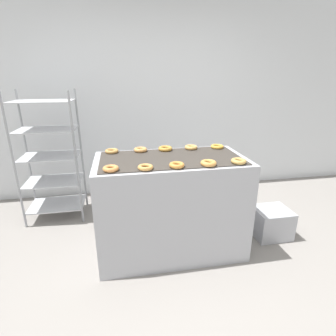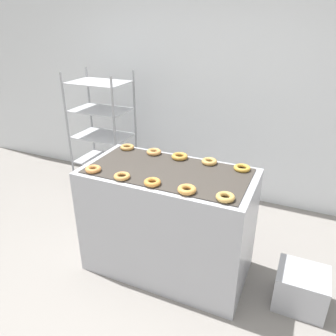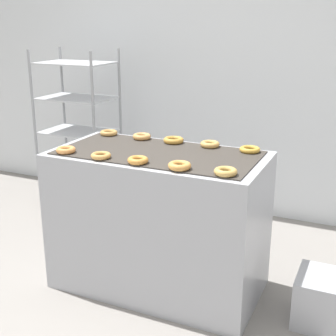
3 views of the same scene
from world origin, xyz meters
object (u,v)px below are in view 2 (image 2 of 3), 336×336
object	(u,v)px
donut_near_left	(122,176)
donut_near_center	(152,182)
glaze_bin	(301,288)
donut_near_leftmost	(93,169)
donut_far_right	(209,161)
fryer_machine	(168,221)
donut_near_right	(187,190)
donut_far_center	(180,156)
donut_far_rightmost	(242,168)
donut_far_leftmost	(127,147)
baking_rack_cart	(103,136)
donut_near_rightmost	(225,197)
donut_far_left	(154,152)

from	to	relation	value
donut_near_left	donut_near_center	size ratio (longest dim) A/B	0.99
glaze_bin	donut_near_leftmost	distance (m)	1.84
donut_near_leftmost	donut_far_right	distance (m)	0.93
glaze_bin	donut_near_center	xyz separation A→B (m)	(-1.11, -0.28, 0.81)
fryer_machine	donut_far_right	world-z (taller)	donut_far_right
donut_near_center	donut_near_right	distance (m)	0.26
donut_far_center	fryer_machine	bearing A→B (deg)	-88.32
donut_far_rightmost	donut_far_leftmost	bearing A→B (deg)	178.94
baking_rack_cart	glaze_bin	world-z (taller)	baking_rack_cart
baking_rack_cart	donut_near_right	xyz separation A→B (m)	(1.50, -1.17, 0.20)
donut_near_center	donut_far_right	world-z (taller)	donut_far_right
donut_near_leftmost	donut_near_rightmost	bearing A→B (deg)	-0.18
fryer_machine	donut_far_right	distance (m)	0.61
donut_near_rightmost	donut_near_right	bearing A→B (deg)	-178.24
glaze_bin	donut_near_right	xyz separation A→B (m)	(-0.84, -0.29, 0.81)
donut_near_right	donut_far_center	bearing A→B (deg)	117.19
donut_near_center	baking_rack_cart	bearing A→B (deg)	136.76
donut_far_right	donut_far_rightmost	world-z (taller)	donut_far_right
donut_near_rightmost	donut_far_leftmost	xyz separation A→B (m)	(-1.05, 0.52, -0.00)
glaze_bin	donut_near_rightmost	distance (m)	1.03
glaze_bin	donut_far_right	world-z (taller)	donut_far_right
donut_far_left	donut_far_center	world-z (taller)	same
donut_near_right	donut_near_rightmost	distance (m)	0.27
glaze_bin	donut_near_right	distance (m)	1.21
donut_near_rightmost	donut_far_right	bearing A→B (deg)	117.97
fryer_machine	donut_far_leftmost	world-z (taller)	donut_far_leftmost
donut_far_leftmost	donut_far_left	world-z (taller)	donut_far_left
donut_far_right	donut_near_leftmost	bearing A→B (deg)	-146.77
donut_near_right	donut_near_rightmost	world-z (taller)	donut_near_right
donut_far_leftmost	donut_far_left	size ratio (longest dim) A/B	0.99
fryer_machine	glaze_bin	bearing A→B (deg)	1.19
fryer_machine	donut_far_rightmost	world-z (taller)	donut_far_rightmost
donut_far_leftmost	baking_rack_cart	bearing A→B (deg)	138.41
glaze_bin	donut_far_center	distance (m)	1.39
fryer_machine	donut_far_left	size ratio (longest dim) A/B	10.64
fryer_machine	donut_near_center	xyz separation A→B (m)	(-0.01, -0.26, 0.49)
donut_near_center	donut_far_leftmost	xyz separation A→B (m)	(-0.52, 0.53, -0.00)
donut_near_rightmost	donut_far_center	world-z (taller)	same
donut_far_right	glaze_bin	bearing A→B (deg)	-15.47
baking_rack_cart	donut_near_rightmost	size ratio (longest dim) A/B	11.86
baking_rack_cart	donut_near_leftmost	xyz separation A→B (m)	(0.72, -1.15, 0.20)
donut_near_leftmost	donut_far_center	size ratio (longest dim) A/B	0.89
glaze_bin	donut_far_rightmost	xyz separation A→B (m)	(-0.58, 0.22, 0.81)
glaze_bin	donut_far_center	size ratio (longest dim) A/B	2.70
donut_near_left	baking_rack_cart	bearing A→B (deg)	130.23
donut_far_leftmost	donut_far_left	distance (m)	0.27
donut_far_rightmost	glaze_bin	bearing A→B (deg)	-21.11
donut_far_center	donut_near_rightmost	bearing A→B (deg)	-43.79
donut_near_right	donut_far_center	world-z (taller)	donut_near_right
glaze_bin	donut_far_rightmost	bearing A→B (deg)	158.89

